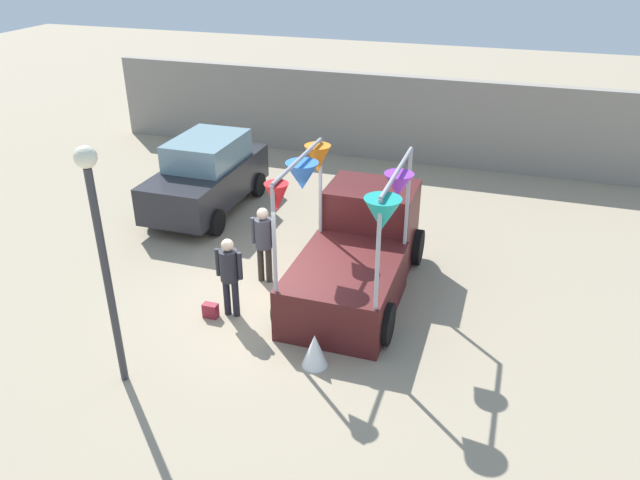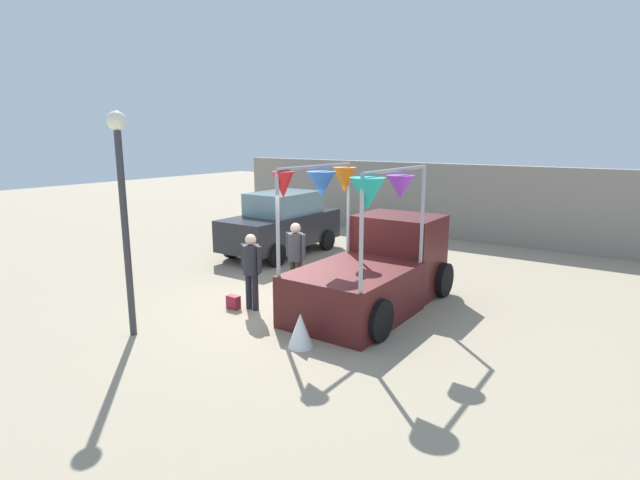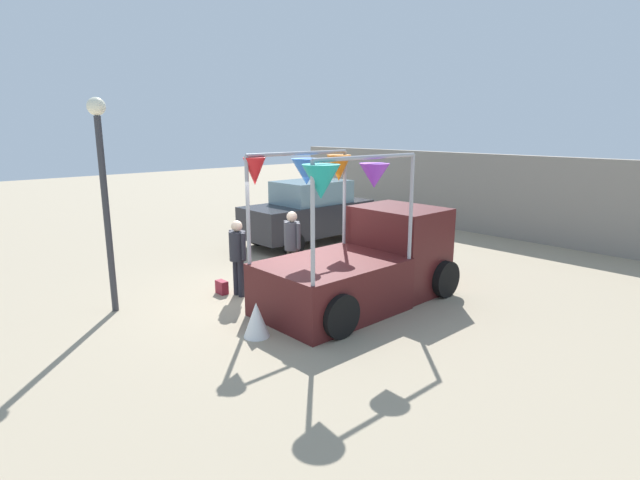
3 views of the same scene
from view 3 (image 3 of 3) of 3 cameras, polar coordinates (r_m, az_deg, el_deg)
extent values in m
plane|color=gray|center=(10.34, -4.77, -6.68)|extent=(60.00, 60.00, 0.00)
cube|color=#4C1919|center=(9.42, 1.23, -5.37)|extent=(1.90, 2.60, 1.00)
cube|color=#4C1919|center=(10.74, 8.98, -1.03)|extent=(1.80, 1.40, 1.80)
cube|color=#8CB2C6|center=(10.65, 9.06, 1.32)|extent=(1.76, 1.37, 0.60)
cylinder|color=black|center=(11.72, 6.34, -2.41)|extent=(0.22, 0.76, 0.76)
cylinder|color=black|center=(10.62, 14.08, -4.34)|extent=(0.22, 0.76, 0.76)
cylinder|color=black|center=(9.72, -5.67, -5.60)|extent=(0.22, 0.76, 0.76)
cylinder|color=black|center=(8.36, 2.26, -8.66)|extent=(0.22, 0.76, 0.76)
cylinder|color=#A5A5AD|center=(10.53, 2.81, 4.79)|extent=(0.07, 0.07, 1.95)
cylinder|color=#A5A5AD|center=(9.40, 10.37, 3.64)|extent=(0.07, 0.07, 1.95)
cylinder|color=#A5A5AD|center=(8.98, -8.24, 3.29)|extent=(0.07, 0.07, 1.95)
cylinder|color=#A5A5AD|center=(7.63, -0.83, 1.74)|extent=(0.07, 0.07, 1.95)
cylinder|color=#A5A5AD|center=(9.61, -2.34, 9.87)|extent=(0.07, 2.44, 0.07)
cylinder|color=#A5A5AD|center=(8.36, 5.49, 9.39)|extent=(0.07, 2.44, 0.07)
cone|color=red|center=(8.99, -7.48, 7.79)|extent=(0.53, 0.53, 0.49)
cone|color=teal|center=(7.65, 0.11, 6.67)|extent=(0.74, 0.74, 0.53)
cone|color=blue|center=(9.75, -1.55, 7.81)|extent=(0.69, 0.69, 0.50)
cone|color=purple|center=(8.51, 6.22, 7.33)|extent=(0.71, 0.71, 0.41)
cone|color=orange|center=(10.34, 2.17, 8.23)|extent=(0.62, 0.62, 0.53)
cube|color=#26262B|center=(14.95, -1.39, 2.51)|extent=(1.70, 4.00, 0.90)
cube|color=#72939E|center=(14.93, -0.97, 5.53)|extent=(1.50, 2.10, 0.66)
cylinder|color=black|center=(16.48, -0.05, 1.88)|extent=(0.18, 0.64, 0.64)
cylinder|color=black|center=(15.29, 4.25, 0.99)|extent=(0.18, 0.64, 0.64)
cylinder|color=black|center=(14.94, -7.14, 0.64)|extent=(0.18, 0.64, 0.64)
cylinder|color=black|center=(13.62, -2.99, -0.46)|extent=(0.18, 0.64, 0.64)
cylinder|color=black|center=(10.57, -9.55, -4.20)|extent=(0.13, 0.13, 0.76)
cylinder|color=black|center=(10.43, -9.01, -4.42)|extent=(0.13, 0.13, 0.76)
cylinder|color=#26262D|center=(10.32, -9.41, -0.68)|extent=(0.34, 0.34, 0.60)
sphere|color=beige|center=(10.23, -9.50, 1.58)|extent=(0.23, 0.23, 0.23)
cylinder|color=#26262D|center=(10.50, -10.08, -0.31)|extent=(0.09, 0.09, 0.54)
cylinder|color=#26262D|center=(10.14, -8.74, -0.73)|extent=(0.09, 0.09, 0.54)
cylinder|color=#2D2823|center=(11.24, -3.45, -2.95)|extent=(0.13, 0.13, 0.78)
cylinder|color=#2D2823|center=(11.10, -2.87, -3.14)|extent=(0.13, 0.13, 0.78)
cylinder|color=#3F3F47|center=(11.00, -3.21, 0.48)|extent=(0.34, 0.34, 0.62)
sphere|color=beige|center=(10.92, -3.23, 2.68)|extent=(0.24, 0.24, 0.24)
cylinder|color=#3F3F47|center=(11.16, -3.92, 0.81)|extent=(0.09, 0.09, 0.56)
cylinder|color=#3F3F47|center=(10.83, -2.47, 0.46)|extent=(0.09, 0.09, 0.56)
cube|color=maroon|center=(10.75, -11.16, -5.31)|extent=(0.28, 0.16, 0.28)
cylinder|color=#333338|center=(9.98, -23.18, 2.39)|extent=(0.12, 0.12, 3.63)
sphere|color=#F2EDCC|center=(9.85, -24.21, 13.76)|extent=(0.32, 0.32, 0.32)
cube|color=gray|center=(16.96, 20.05, 4.77)|extent=(18.00, 0.36, 2.60)
cone|color=white|center=(8.49, -7.28, -9.01)|extent=(0.55, 0.55, 0.60)
camera|label=1|loc=(6.02, -92.53, 32.19)|focal=35.00mm
camera|label=2|loc=(2.52, -91.43, 2.10)|focal=28.00mm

